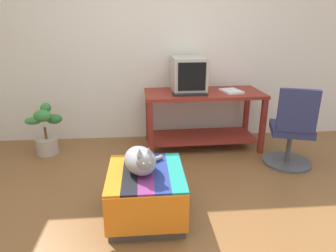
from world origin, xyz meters
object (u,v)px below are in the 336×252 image
at_px(tv_monitor, 188,74).
at_px(keyboard, 190,94).
at_px(cat, 141,160).
at_px(potted_plant, 46,133).
at_px(desk, 203,110).
at_px(ottoman_with_blanket, 146,194).
at_px(office_chair, 292,133).
at_px(book, 231,91).

xyz_separation_m(tv_monitor, keyboard, (-0.01, -0.23, -0.19)).
xyz_separation_m(cat, potted_plant, (-1.13, 1.33, -0.24)).
xyz_separation_m(desk, ottoman_with_blanket, (-0.72, -1.40, -0.28)).
bearing_deg(tv_monitor, potted_plant, -175.96).
bearing_deg(office_chair, potted_plant, 6.68).
bearing_deg(book, ottoman_with_blanket, -140.54).
bearing_deg(cat, book, 36.28).
height_order(desk, ottoman_with_blanket, desk).
height_order(potted_plant, office_chair, office_chair).
bearing_deg(book, keyboard, 178.86).
bearing_deg(cat, desk, 46.41).
distance_m(book, cat, 1.76).
distance_m(tv_monitor, ottoman_with_blanket, 1.73).
xyz_separation_m(tv_monitor, ottoman_with_blanket, (-0.54, -1.49, -0.71)).
bearing_deg(office_chair, keyboard, -6.61).
relative_size(desk, cat, 3.34).
distance_m(tv_monitor, potted_plant, 1.83).
xyz_separation_m(cat, office_chair, (1.60, 0.79, -0.12)).
xyz_separation_m(keyboard, potted_plant, (-1.70, 0.07, -0.45)).
bearing_deg(tv_monitor, ottoman_with_blanket, -111.59).
height_order(ottoman_with_blanket, potted_plant, potted_plant).
xyz_separation_m(potted_plant, office_chair, (2.73, -0.54, 0.11)).
bearing_deg(keyboard, potted_plant, 178.81).
xyz_separation_m(ottoman_with_blanket, potted_plant, (-1.16, 1.32, 0.07)).
height_order(tv_monitor, cat, tv_monitor).
relative_size(potted_plant, office_chair, 0.67).
bearing_deg(book, desk, 160.56).
relative_size(cat, office_chair, 0.48).
relative_size(desk, book, 5.34).
bearing_deg(potted_plant, cat, -49.64).
bearing_deg(desk, potted_plant, -179.17).
distance_m(ottoman_with_blanket, office_chair, 1.76).
bearing_deg(cat, ottoman_with_blanket, -4.57).
bearing_deg(desk, book, -8.13).
bearing_deg(potted_plant, ottoman_with_blanket, -48.69).
xyz_separation_m(desk, potted_plant, (-1.89, -0.08, -0.21)).
bearing_deg(cat, keyboard, 50.49).
height_order(cat, office_chair, office_chair).
height_order(keyboard, book, same).
bearing_deg(book, office_chair, -60.97).
bearing_deg(ottoman_with_blanket, desk, 62.62).
distance_m(book, office_chair, 0.85).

